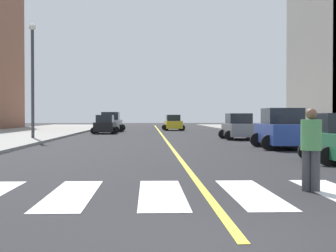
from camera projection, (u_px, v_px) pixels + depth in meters
The scene contains 11 objects.
ground_plane at pixel (244, 245), 6.11m from camera, with size 220.00×220.00×0.00m, color black.
crosswalk_paint at pixel (206, 194), 10.11m from camera, with size 13.50×4.00×0.01m.
lane_divider_paint at pixel (161, 133), 46.07m from camera, with size 0.16×80.00×0.01m, color yellow.
car_black_nearest at pixel (105, 125), 44.91m from camera, with size 2.41×3.79×1.68m.
car_blue_second at pixel (283, 130), 24.39m from camera, with size 2.80×4.42×1.96m.
car_gray_fourth at pixel (239, 127), 33.89m from camera, with size 2.50×3.96×1.75m.
car_yellow_fifth at pixel (173, 123), 55.22m from camera, with size 2.47×3.89×1.72m.
car_silver_sixth at pixel (111, 122), 51.18m from camera, with size 2.83×4.48×1.98m.
pedestrian_crossing at pixel (311, 146), 10.45m from camera, with size 0.43×0.43×1.73m.
fire_hydrant at pixel (285, 131), 32.77m from camera, with size 0.26×0.26×0.89m.
street_lamp at pixel (33, 71), 32.77m from camera, with size 0.44×0.44×7.44m.
Camera 1 is at (-1.17, -6.04, 1.57)m, focal length 53.73 mm.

